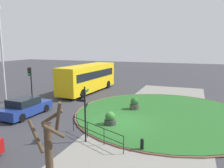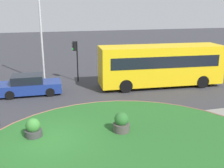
{
  "view_description": "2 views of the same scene",
  "coord_description": "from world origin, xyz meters",
  "px_view_note": "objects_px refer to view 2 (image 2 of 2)",
  "views": [
    {
      "loc": [
        -14.42,
        -4.77,
        5.54
      ],
      "look_at": [
        4.36,
        2.3,
        2.05
      ],
      "focal_mm": 35.3,
      "sensor_mm": 36.0,
      "label": 1
    },
    {
      "loc": [
        -0.12,
        -12.07,
        6.2
      ],
      "look_at": [
        4.0,
        2.95,
        1.74
      ],
      "focal_mm": 43.37,
      "sensor_mm": 36.0,
      "label": 2
    }
  ],
  "objects_px": {
    "lamppost_tall": "(41,26)",
    "planter_near_signpost": "(33,129)",
    "planter_kerbside": "(121,124)",
    "bus_yellow": "(161,65)",
    "traffic_light_near": "(75,52)",
    "car_far_lane": "(30,85)"
  },
  "relations": [
    {
      "from": "car_far_lane",
      "to": "planter_kerbside",
      "type": "distance_m",
      "value": 9.07
    },
    {
      "from": "planter_near_signpost",
      "to": "planter_kerbside",
      "type": "xyz_separation_m",
      "value": [
        4.3,
        -0.62,
        0.05
      ]
    },
    {
      "from": "car_far_lane",
      "to": "planter_near_signpost",
      "type": "relative_size",
      "value": 4.4
    },
    {
      "from": "traffic_light_near",
      "to": "lamppost_tall",
      "type": "relative_size",
      "value": 0.39
    },
    {
      "from": "bus_yellow",
      "to": "lamppost_tall",
      "type": "bearing_deg",
      "value": 161.74
    },
    {
      "from": "planter_near_signpost",
      "to": "planter_kerbside",
      "type": "bearing_deg",
      "value": -8.18
    },
    {
      "from": "bus_yellow",
      "to": "traffic_light_near",
      "type": "bearing_deg",
      "value": 157.59
    },
    {
      "from": "car_far_lane",
      "to": "planter_near_signpost",
      "type": "height_order",
      "value": "car_far_lane"
    },
    {
      "from": "planter_kerbside",
      "to": "planter_near_signpost",
      "type": "bearing_deg",
      "value": 171.82
    },
    {
      "from": "car_far_lane",
      "to": "bus_yellow",
      "type": "bearing_deg",
      "value": -1.9
    },
    {
      "from": "bus_yellow",
      "to": "lamppost_tall",
      "type": "relative_size",
      "value": 1.12
    },
    {
      "from": "planter_kerbside",
      "to": "bus_yellow",
      "type": "bearing_deg",
      "value": 52.88
    },
    {
      "from": "traffic_light_near",
      "to": "bus_yellow",
      "type": "bearing_deg",
      "value": 143.63
    },
    {
      "from": "traffic_light_near",
      "to": "planter_kerbside",
      "type": "height_order",
      "value": "traffic_light_near"
    },
    {
      "from": "bus_yellow",
      "to": "traffic_light_near",
      "type": "xyz_separation_m",
      "value": [
        -6.32,
        3.16,
        0.78
      ]
    },
    {
      "from": "lamppost_tall",
      "to": "car_far_lane",
      "type": "bearing_deg",
      "value": -109.58
    },
    {
      "from": "planter_near_signpost",
      "to": "traffic_light_near",
      "type": "bearing_deg",
      "value": 70.41
    },
    {
      "from": "bus_yellow",
      "to": "lamppost_tall",
      "type": "distance_m",
      "value": 10.14
    },
    {
      "from": "traffic_light_near",
      "to": "planter_near_signpost",
      "type": "xyz_separation_m",
      "value": [
        -3.5,
        -9.83,
        -2.08
      ]
    },
    {
      "from": "bus_yellow",
      "to": "planter_kerbside",
      "type": "bearing_deg",
      "value": -123.01
    },
    {
      "from": "planter_kerbside",
      "to": "car_far_lane",
      "type": "bearing_deg",
      "value": 120.33
    },
    {
      "from": "lamppost_tall",
      "to": "planter_near_signpost",
      "type": "relative_size",
      "value": 8.71
    }
  ]
}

